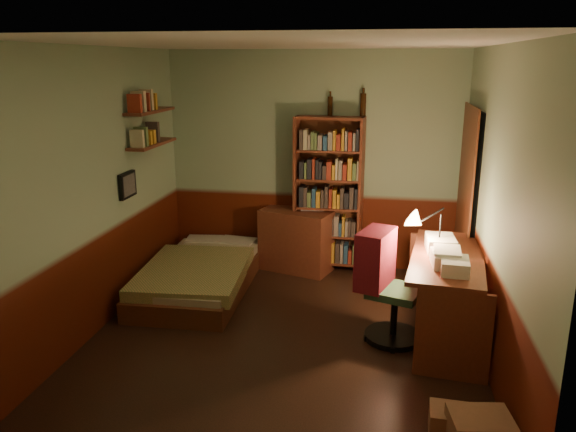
% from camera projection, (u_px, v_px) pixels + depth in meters
% --- Properties ---
extents(floor, '(3.50, 4.00, 0.02)m').
position_uv_depth(floor, '(283.00, 339.00, 5.18)').
color(floor, black).
rests_on(floor, ground).
extents(ceiling, '(3.50, 4.00, 0.02)m').
position_uv_depth(ceiling, '(283.00, 42.00, 4.48)').
color(ceiling, silver).
rests_on(ceiling, wall_back).
extents(wall_back, '(3.50, 0.02, 2.60)m').
position_uv_depth(wall_back, '(313.00, 162.00, 6.74)').
color(wall_back, gray).
rests_on(wall_back, ground).
extents(wall_left, '(0.02, 4.00, 2.60)m').
position_uv_depth(wall_left, '(94.00, 193.00, 5.12)').
color(wall_left, gray).
rests_on(wall_left, ground).
extents(wall_right, '(0.02, 4.00, 2.60)m').
position_uv_depth(wall_right, '(497.00, 210.00, 4.54)').
color(wall_right, gray).
rests_on(wall_right, ground).
extents(wall_front, '(3.50, 0.02, 2.60)m').
position_uv_depth(wall_front, '(213.00, 293.00, 2.92)').
color(wall_front, gray).
rests_on(wall_front, ground).
extents(doorway, '(0.06, 0.90, 2.00)m').
position_uv_depth(doorway, '(467.00, 206.00, 5.86)').
color(doorway, black).
rests_on(doorway, ground).
extents(door_trim, '(0.02, 0.98, 2.08)m').
position_uv_depth(door_trim, '(464.00, 206.00, 5.86)').
color(door_trim, '#4B2514').
rests_on(door_trim, ground).
extents(bed, '(1.06, 1.93, 0.57)m').
position_uv_depth(bed, '(199.00, 265.00, 6.21)').
color(bed, olive).
rests_on(bed, ground).
extents(dresser, '(0.92, 0.65, 0.74)m').
position_uv_depth(dresser, '(296.00, 240.00, 6.78)').
color(dresser, '#612B1B').
rests_on(dresser, ground).
extents(mini_stereo, '(0.30, 0.25, 0.15)m').
position_uv_depth(mini_stereo, '(312.00, 203.00, 6.75)').
color(mini_stereo, '#B2B2B7').
rests_on(mini_stereo, dresser).
extents(bookshelf, '(0.82, 0.33, 1.85)m').
position_uv_depth(bookshelf, '(328.00, 195.00, 6.65)').
color(bookshelf, '#612B1B').
rests_on(bookshelf, ground).
extents(bottle_left, '(0.07, 0.07, 0.22)m').
position_uv_depth(bottle_left, '(330.00, 106.00, 6.48)').
color(bottle_left, black).
rests_on(bottle_left, bookshelf).
extents(bottle_right, '(0.09, 0.09, 0.26)m').
position_uv_depth(bottle_right, '(363.00, 105.00, 6.41)').
color(bottle_right, black).
rests_on(bottle_right, bookshelf).
extents(desk, '(0.79, 1.55, 0.80)m').
position_uv_depth(desk, '(444.00, 297.00, 5.09)').
color(desk, '#612B1B').
rests_on(desk, ground).
extents(paper_stack, '(0.26, 0.35, 0.13)m').
position_uv_depth(paper_stack, '(441.00, 244.00, 5.08)').
color(paper_stack, silver).
rests_on(paper_stack, desk).
extents(desk_lamp, '(0.19, 0.19, 0.52)m').
position_uv_depth(desk_lamp, '(440.00, 224.00, 5.02)').
color(desk_lamp, black).
rests_on(desk_lamp, desk).
extents(office_chair, '(0.65, 0.61, 1.06)m').
position_uv_depth(office_chair, '(396.00, 286.00, 5.01)').
color(office_chair, '#32593A').
rests_on(office_chair, ground).
extents(red_jacket, '(0.33, 0.49, 0.53)m').
position_uv_depth(red_jacket, '(368.00, 205.00, 4.62)').
color(red_jacket, maroon).
rests_on(red_jacket, office_chair).
extents(wall_shelf_lower, '(0.20, 0.90, 0.03)m').
position_uv_depth(wall_shelf_lower, '(152.00, 144.00, 6.07)').
color(wall_shelf_lower, '#612B1B').
rests_on(wall_shelf_lower, wall_left).
extents(wall_shelf_upper, '(0.20, 0.90, 0.03)m').
position_uv_depth(wall_shelf_upper, '(150.00, 111.00, 5.97)').
color(wall_shelf_upper, '#612B1B').
rests_on(wall_shelf_upper, wall_left).
extents(framed_picture, '(0.04, 0.32, 0.26)m').
position_uv_depth(framed_picture, '(127.00, 185.00, 5.70)').
color(framed_picture, black).
rests_on(framed_picture, wall_left).
extents(cardboard_box_b, '(0.30, 0.25, 0.21)m').
position_uv_depth(cardboard_box_b, '(451.00, 423.00, 3.79)').
color(cardboard_box_b, '#966B4E').
rests_on(cardboard_box_b, ground).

